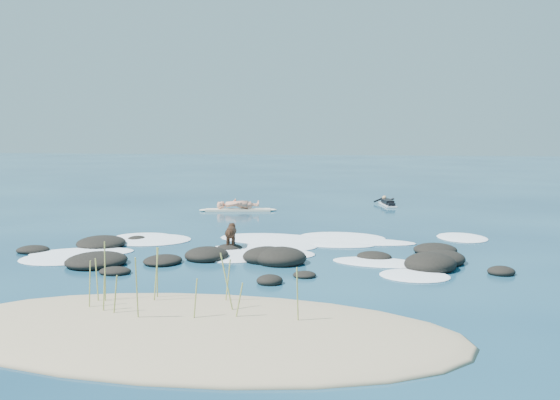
# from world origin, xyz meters

# --- Properties ---
(ground) EXTENTS (160.00, 160.00, 0.00)m
(ground) POSITION_xyz_m (0.00, 0.00, 0.00)
(ground) COLOR #0A2642
(ground) RESTS_ON ground
(sand_dune) EXTENTS (9.00, 4.40, 0.60)m
(sand_dune) POSITION_xyz_m (0.00, -8.20, 0.00)
(sand_dune) COLOR #9E8966
(sand_dune) RESTS_ON ground
(dune_grass) EXTENTS (3.81, 1.69, 1.20)m
(dune_grass) POSITION_xyz_m (-0.65, -7.80, 0.62)
(dune_grass) COLOR #939D4C
(dune_grass) RESTS_ON ground
(reef_rocks) EXTENTS (13.14, 5.46, 0.54)m
(reef_rocks) POSITION_xyz_m (-0.25, -2.24, 0.10)
(reef_rocks) COLOR black
(reef_rocks) RESTS_ON ground
(breaking_foam) EXTENTS (13.00, 7.62, 0.12)m
(breaking_foam) POSITION_xyz_m (-0.55, -0.33, 0.01)
(breaking_foam) COLOR white
(breaking_foam) RESTS_ON ground
(standing_surfer_rig) EXTENTS (3.26, 1.14, 1.86)m
(standing_surfer_rig) POSITION_xyz_m (-3.26, 7.69, 0.74)
(standing_surfer_rig) COLOR #FEECCB
(standing_surfer_rig) RESTS_ON ground
(paddling_surfer_rig) EXTENTS (1.10, 2.22, 0.38)m
(paddling_surfer_rig) POSITION_xyz_m (2.92, 10.91, 0.13)
(paddling_surfer_rig) COLOR silver
(paddling_surfer_rig) RESTS_ON ground
(dog) EXTENTS (0.41, 1.13, 0.72)m
(dog) POSITION_xyz_m (-1.32, -0.81, 0.48)
(dog) COLOR black
(dog) RESTS_ON ground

